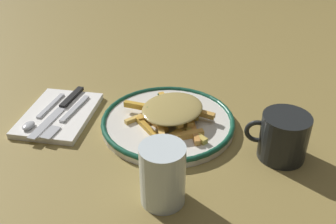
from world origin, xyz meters
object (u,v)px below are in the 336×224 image
Objects in this scene: fries_heap at (172,112)px; coffee_mug at (283,137)px; napkin at (59,115)px; plate at (168,122)px; knife at (63,107)px; fork at (67,116)px; water_glass at (163,175)px; spoon at (38,117)px.

coffee_mug is (-0.22, 0.05, 0.01)m from fries_heap.
napkin is at bearing 3.54° from fries_heap.
knife is (0.24, -0.00, 0.01)m from plate.
coffee_mug is at bearing 173.78° from knife.
plate is 1.58× the size of fork.
water_glass reaches higher than fork.
plate is at bearing -171.91° from fork.
fries_heap is 0.22m from coffee_mug.
plate is 2.40× the size of coffee_mug.
fries_heap is 1.03× the size of napkin.
coffee_mug reaches higher than spoon.
fork is at bearing -2.57° from coffee_mug.
spoon is 0.35m from water_glass.
fork is at bearing -158.29° from spoon.
plate is 1.33× the size of knife.
knife reaches higher than fork.
knife is 0.06m from spoon.
water_glass is at bearing 39.98° from coffee_mug.
plate is at bearing 179.82° from knife.
fries_heap reaches higher than napkin.
napkin is 0.03m from fork.
plate is 0.03m from fries_heap.
fork is at bearing 129.27° from knife.
plate is at bearing -12.38° from coffee_mug.
fries_heap reaches higher than plate.
fork is 1.16× the size of spoon.
water_glass is (-0.28, 0.19, 0.05)m from napkin.
plate is 0.28m from spoon.
fork is (0.22, 0.03, -0.02)m from fries_heap.
fries_heap is (-0.01, 0.00, 0.03)m from plate.
coffee_mug is (-0.23, 0.05, 0.03)m from plate.
fries_heap is at bearing 164.27° from plate.
napkin is 0.47m from coffee_mug.
water_glass is at bearing 153.14° from spoon.
coffee_mug is at bearing -179.66° from spoon.
coffee_mug is (-0.19, -0.16, -0.01)m from water_glass.
plate reaches higher than fork.
fries_heap is at bearing -12.23° from coffee_mug.
fries_heap is at bearing -169.80° from spoon.
plate is 0.22m from water_glass.
plate reaches higher than napkin.
fries_heap reaches higher than fork.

